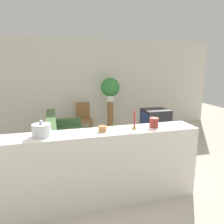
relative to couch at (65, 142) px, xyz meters
name	(u,v)px	position (x,y,z in m)	size (l,w,h in m)	color
ground_plane	(98,189)	(0.40, -1.50, -0.30)	(14.00, 14.00, 0.00)	beige
wall_back	(73,86)	(0.40, 1.93, 1.05)	(9.00, 0.06, 2.70)	silver
couch	(65,142)	(0.00, 0.00, 0.00)	(0.84, 1.99, 0.86)	#476B3D
tv_stand	(155,135)	(2.22, 0.16, -0.08)	(0.75, 0.57, 0.43)	olive
television	(155,118)	(2.21, 0.16, 0.36)	(0.63, 0.54, 0.45)	#232328
wooden_chair	(84,117)	(0.62, 1.44, 0.19)	(0.44, 0.44, 0.90)	olive
plant_stand	(110,117)	(1.36, 1.27, 0.17)	(0.16, 0.16, 0.94)	olive
potted_plant	(110,88)	(1.36, 1.27, 1.02)	(0.52, 0.52, 0.66)	white
foreground_counter	(102,167)	(0.40, -1.82, 0.23)	(2.75, 0.44, 1.06)	white
decorative_bowl	(41,130)	(-0.37, -1.82, 0.84)	(0.24, 0.24, 0.21)	silver
candle_jar	(102,129)	(0.42, -1.82, 0.80)	(0.12, 0.12, 0.08)	#C6844C
candlestick	(134,123)	(0.88, -1.82, 0.84)	(0.07, 0.07, 0.26)	#B7933D
coffee_tin	(154,123)	(1.18, -1.82, 0.83)	(0.13, 0.13, 0.14)	#99382D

